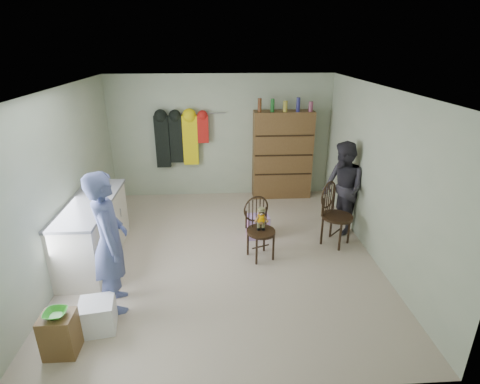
{
  "coord_description": "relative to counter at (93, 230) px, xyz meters",
  "views": [
    {
      "loc": [
        -0.07,
        -5.05,
        3.08
      ],
      "look_at": [
        0.25,
        0.2,
        0.95
      ],
      "focal_mm": 28.0,
      "sensor_mm": 36.0,
      "label": 1
    }
  ],
  "objects": [
    {
      "name": "counter",
      "position": [
        0.0,
        0.0,
        0.0
      ],
      "size": [
        0.64,
        1.86,
        0.94
      ],
      "color": "silver",
      "rests_on": "ground"
    },
    {
      "name": "dresser",
      "position": [
        3.2,
        2.3,
        0.44
      ],
      "size": [
        1.2,
        0.39,
        2.07
      ],
      "color": "brown",
      "rests_on": "ground"
    },
    {
      "name": "stool",
      "position": [
        0.19,
        -1.89,
        -0.23
      ],
      "size": [
        0.34,
        0.29,
        0.48
      ],
      "primitive_type": "cube",
      "color": "brown",
      "rests_on": "ground"
    },
    {
      "name": "chair_front",
      "position": [
        2.47,
        -0.09,
        0.07
      ],
      "size": [
        0.55,
        0.55,
        0.95
      ],
      "rotation": [
        0.0,
        0.0,
        0.37
      ],
      "color": "black",
      "rests_on": "ground"
    },
    {
      "name": "room_walls",
      "position": [
        1.95,
        0.53,
        1.11
      ],
      "size": [
        5.0,
        5.0,
        5.0
      ],
      "color": "#B3BE9F",
      "rests_on": "ground"
    },
    {
      "name": "plastic_tub",
      "position": [
        0.47,
        -1.55,
        -0.29
      ],
      "size": [
        0.43,
        0.41,
        0.36
      ],
      "primitive_type": "cube",
      "rotation": [
        0.0,
        0.0,
        0.16
      ],
      "color": "white",
      "rests_on": "ground"
    },
    {
      "name": "coat_rack",
      "position": [
        1.12,
        2.38,
        0.78
      ],
      "size": [
        1.42,
        0.12,
        1.09
      ],
      "color": "#99999E",
      "rests_on": "ground"
    },
    {
      "name": "chair_far",
      "position": [
        3.7,
        0.25,
        0.09
      ],
      "size": [
        0.65,
        0.65,
        1.04
      ],
      "rotation": [
        0.0,
        0.0,
        0.8
      ],
      "color": "black",
      "rests_on": "ground"
    },
    {
      "name": "bowl",
      "position": [
        0.19,
        -1.89,
        0.04
      ],
      "size": [
        0.23,
        0.23,
        0.06
      ],
      "primitive_type": "imported",
      "color": "green",
      "rests_on": "stool"
    },
    {
      "name": "ground_plane",
      "position": [
        1.95,
        0.0,
        -0.47
      ],
      "size": [
        5.0,
        5.0,
        0.0
      ],
      "primitive_type": "plane",
      "color": "beige",
      "rests_on": "ground"
    },
    {
      "name": "person_left",
      "position": [
        0.59,
        -1.12,
        0.41
      ],
      "size": [
        0.59,
        0.74,
        1.77
      ],
      "primitive_type": "imported",
      "rotation": [
        0.0,
        0.0,
        1.87
      ],
      "color": "#505B93",
      "rests_on": "ground"
    },
    {
      "name": "striped_bag",
      "position": [
        2.52,
        0.52,
        -0.28
      ],
      "size": [
        0.39,
        0.31,
        0.38
      ],
      "primitive_type": "cube",
      "rotation": [
        0.0,
        0.0,
        0.09
      ],
      "color": "pink",
      "rests_on": "ground"
    },
    {
      "name": "person_right",
      "position": [
        3.95,
        0.65,
        0.32
      ],
      "size": [
        0.72,
        0.86,
        1.58
      ],
      "primitive_type": "imported",
      "rotation": [
        0.0,
        0.0,
        -1.39
      ],
      "color": "#2D2B33",
      "rests_on": "ground"
    }
  ]
}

